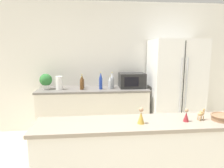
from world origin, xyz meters
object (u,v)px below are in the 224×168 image
(back_bottle_0, at_px, (112,80))
(microwave, at_px, (132,80))
(potted_plant, at_px, (46,81))
(refrigerator, at_px, (175,88))
(wise_man_figurine_crimson, at_px, (141,117))
(back_bottle_2, at_px, (110,83))
(back_bottle_3, at_px, (101,81))
(fruit_bowl, at_px, (222,117))
(wise_man_figurine_blue, at_px, (186,116))
(paper_towel_roll, at_px, (59,83))
(camel_figurine, at_px, (201,114))
(back_bottle_4, at_px, (82,83))
(back_bottle_1, at_px, (82,82))

(back_bottle_0, bearing_deg, microwave, 0.02)
(back_bottle_0, bearing_deg, potted_plant, -179.64)
(refrigerator, height_order, wise_man_figurine_crimson, refrigerator)
(back_bottle_2, bearing_deg, back_bottle_3, -173.74)
(fruit_bowl, relative_size, wise_man_figurine_blue, 1.65)
(paper_towel_roll, bearing_deg, back_bottle_2, -2.14)
(back_bottle_0, bearing_deg, fruit_bowl, -64.69)
(back_bottle_0, relative_size, camel_figurine, 2.64)
(back_bottle_4, bearing_deg, paper_towel_roll, 172.68)
(back_bottle_3, height_order, fruit_bowl, back_bottle_3)
(back_bottle_1, height_order, wise_man_figurine_blue, back_bottle_1)
(potted_plant, distance_m, wise_man_figurine_blue, 2.60)
(microwave, bearing_deg, wise_man_figurine_blue, -85.27)
(microwave, relative_size, wise_man_figurine_crimson, 3.02)
(refrigerator, bearing_deg, wise_man_figurine_crimson, -121.01)
(paper_towel_roll, relative_size, camel_figurine, 2.13)
(back_bottle_4, distance_m, camel_figurine, 2.20)
(refrigerator, xyz_separation_m, paper_towel_roll, (-2.17, 0.04, 0.13))
(potted_plant, height_order, back_bottle_0, back_bottle_0)
(refrigerator, distance_m, back_bottle_0, 1.21)
(fruit_bowl, xyz_separation_m, wise_man_figurine_crimson, (-0.83, -0.01, 0.04))
(wise_man_figurine_blue, bearing_deg, camel_figurine, 8.52)
(back_bottle_1, height_order, back_bottle_2, back_bottle_1)
(wise_man_figurine_crimson, bearing_deg, camel_figurine, 3.38)
(back_bottle_0, xyz_separation_m, back_bottle_3, (-0.22, -0.10, 0.01))
(back_bottle_2, distance_m, camel_figurine, 1.97)
(paper_towel_roll, relative_size, back_bottle_3, 0.76)
(wise_man_figurine_blue, bearing_deg, microwave, 94.73)
(back_bottle_3, xyz_separation_m, back_bottle_4, (-0.35, 0.00, -0.04))
(potted_plant, distance_m, back_bottle_4, 0.66)
(back_bottle_2, bearing_deg, paper_towel_roll, 177.86)
(potted_plant, xyz_separation_m, paper_towel_roll, (0.24, -0.04, -0.04))
(microwave, relative_size, fruit_bowl, 2.22)
(back_bottle_2, bearing_deg, fruit_bowl, -62.55)
(fruit_bowl, bearing_deg, back_bottle_2, 117.45)
(back_bottle_3, relative_size, fruit_bowl, 1.47)
(potted_plant, relative_size, wise_man_figurine_blue, 2.18)
(potted_plant, bearing_deg, back_bottle_0, 0.36)
(back_bottle_4, height_order, wise_man_figurine_blue, back_bottle_4)
(back_bottle_1, distance_m, camel_figurine, 2.33)
(wise_man_figurine_blue, bearing_deg, back_bottle_1, 119.27)
(back_bottle_4, xyz_separation_m, fruit_bowl, (1.48, -1.83, -0.06))
(paper_towel_roll, height_order, back_bottle_0, back_bottle_0)
(wise_man_figurine_blue, bearing_deg, wise_man_figurine_crimson, -178.52)
(back_bottle_0, relative_size, back_bottle_2, 1.23)
(microwave, relative_size, back_bottle_2, 1.96)
(microwave, height_order, back_bottle_1, microwave)
(camel_figurine, relative_size, wise_man_figurine_blue, 0.87)
(back_bottle_0, bearing_deg, back_bottle_1, 175.00)
(back_bottle_2, xyz_separation_m, fruit_bowl, (0.96, -1.85, -0.07))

